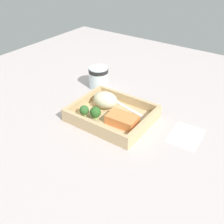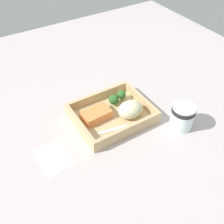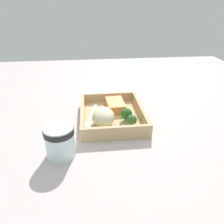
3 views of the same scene
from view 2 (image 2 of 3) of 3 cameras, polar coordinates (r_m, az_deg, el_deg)
name	(u,v)px [view 2 (image 2 of 3)]	position (r cm, az deg, el deg)	size (l,w,h in cm)	color
ground_plane	(112,120)	(91.47, 0.00, -1.69)	(160.00, 160.00, 2.00)	#BAAEAD
takeout_tray	(112,116)	(90.35, 0.00, -0.97)	(25.56, 20.89, 1.20)	tan
tray_rim	(112,112)	(88.83, 0.00, 0.05)	(25.56, 20.89, 3.23)	tan
salmon_fillet	(96,115)	(88.17, -3.44, -0.55)	(9.50, 6.01, 2.99)	#EA8546
mashed_potatoes	(130,109)	(88.19, 3.99, 0.56)	(8.82, 7.02, 5.54)	beige
broccoli_floret_1	(114,100)	(92.45, 0.44, 2.73)	(3.66, 3.66, 4.30)	#83AF60
broccoli_floret_2	(122,95)	(94.82, 2.09, 3.81)	(3.15, 3.15, 3.93)	#7D9C54
fork	(124,127)	(85.73, 2.69, -3.30)	(15.78, 5.06, 0.44)	white
paper_cup	(182,116)	(87.66, 15.10, -0.78)	(7.76, 7.76, 8.50)	white
receipt_slip	(54,157)	(81.19, -12.46, -9.61)	(9.11, 11.72, 0.24)	white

